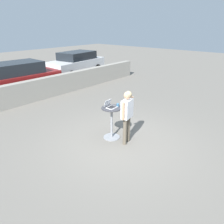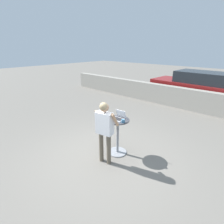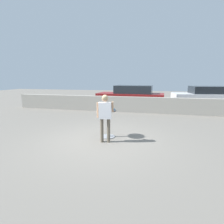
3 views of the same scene
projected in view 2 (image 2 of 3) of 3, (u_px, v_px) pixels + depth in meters
The scene contains 7 objects.
ground_plane at pixel (105, 157), 4.68m from camera, with size 50.00×50.00×0.00m, color slate.
pavement_kerb at pixel (185, 99), 8.24m from camera, with size 15.35×0.35×0.98m.
cafe_table at pixel (118, 134), 4.71m from camera, with size 0.62×0.62×1.00m.
laptop at pixel (119, 117), 4.58m from camera, with size 0.32×0.32×0.22m.
coffee_mug at pixel (123, 121), 4.36m from camera, with size 0.12×0.09×0.08m.
standing_person at pixel (105, 126), 4.15m from camera, with size 0.56×0.41×1.61m.
parked_car_near_street at pixel (198, 87), 8.93m from camera, with size 4.64×1.99×1.64m.
Camera 2 is at (2.81, -2.80, 2.78)m, focal length 28.00 mm.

